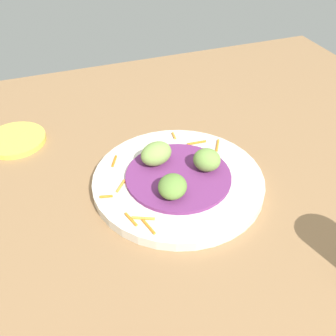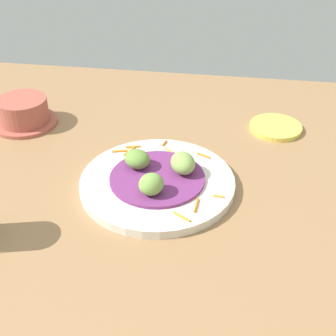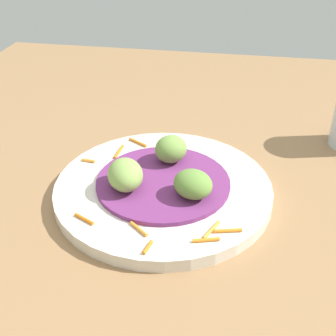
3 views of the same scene
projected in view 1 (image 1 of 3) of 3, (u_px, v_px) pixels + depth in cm
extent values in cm
cube|color=#936D47|center=(211.00, 207.00, 62.67)|extent=(110.00, 110.00, 2.00)
cylinder|color=silver|center=(178.00, 181.00, 64.68)|extent=(27.70, 27.70, 1.62)
cylinder|color=#702D6B|center=(178.00, 176.00, 63.99)|extent=(17.02, 17.02, 0.59)
cylinder|color=orange|center=(143.00, 218.00, 56.84)|extent=(3.20, 1.75, 0.40)
cylinder|color=orange|center=(106.00, 196.00, 60.38)|extent=(2.00, 0.85, 0.40)
cylinder|color=orange|center=(197.00, 143.00, 71.39)|extent=(3.53, 0.65, 0.40)
cylinder|color=orange|center=(217.00, 145.00, 70.74)|extent=(2.08, 3.08, 0.40)
cylinder|color=orange|center=(121.00, 186.00, 62.27)|extent=(2.13, 2.48, 0.40)
cylinder|color=orange|center=(149.00, 227.00, 55.59)|extent=(1.14, 3.12, 0.40)
cylinder|color=orange|center=(131.00, 219.00, 56.67)|extent=(1.21, 2.92, 0.40)
cylinder|color=orange|center=(114.00, 161.00, 67.18)|extent=(1.61, 2.70, 0.40)
cylinder|color=orange|center=(175.00, 136.00, 73.15)|extent=(0.58, 1.91, 0.40)
ellipsoid|color=#759E47|center=(207.00, 160.00, 63.82)|extent=(5.98, 5.91, 3.66)
ellipsoid|color=#84A851|center=(156.00, 154.00, 65.17)|extent=(6.76, 6.08, 3.62)
ellipsoid|color=olive|center=(173.00, 186.00, 59.10)|extent=(6.23, 6.40, 3.27)
cylinder|color=#E0CC4C|center=(15.00, 140.00, 74.34)|extent=(11.20, 11.20, 1.02)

